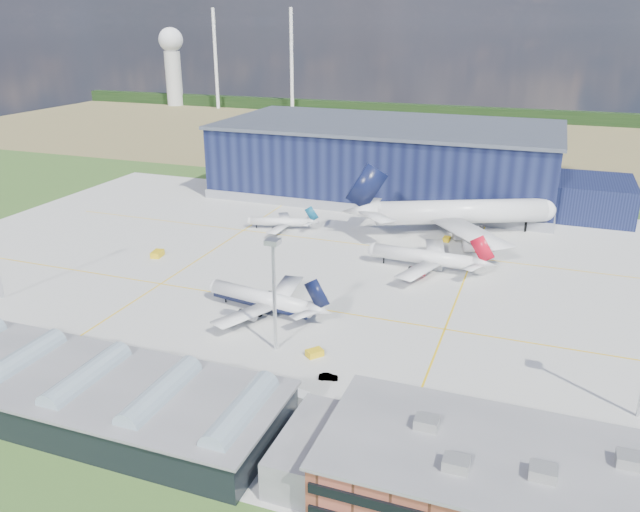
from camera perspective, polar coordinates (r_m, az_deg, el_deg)
The scene contains 22 objects.
ground at distance 153.30m, azimuth -2.90°, elevation -2.72°, with size 600.00×600.00×0.00m, color #32511E.
apron at distance 161.81m, azimuth -1.52°, elevation -1.40°, with size 220.00×160.00×0.08m.
farmland at distance 358.79m, azimuth 11.20°, elevation 10.51°, with size 600.00×220.00×0.01m, color olive.
treeline at distance 436.49m, azimuth 13.06°, elevation 12.66°, with size 600.00×8.00×8.00m, color black.
horizon_dressing at distance 491.16m, azimuth -10.46°, elevation 17.22°, with size 440.20×18.00×70.00m.
hangar at distance 235.36m, azimuth 6.84°, elevation 8.45°, with size 145.00×62.00×26.10m.
ops_building at distance 88.94m, azimuth 15.94°, elevation -19.27°, with size 46.00×23.00×10.90m.
glass_concourse at distance 109.23m, azimuth -18.90°, elevation -12.09°, with size 78.00×23.00×8.60m.
light_mast_center at distance 118.31m, azimuth -4.25°, elevation -1.93°, with size 2.60×2.60×23.00m.
airliner_navy at distance 138.09m, azimuth -5.39°, elevation -3.14°, with size 32.24×31.54×10.51m, color white, non-canonical shape.
airliner_red at distance 163.23m, azimuth 9.44°, elevation 0.58°, with size 33.78×33.04×11.01m, color white, non-canonical shape.
airliner_widebody at distance 192.15m, azimuth 12.85°, elevation 5.04°, with size 65.97×64.53×21.51m, color white, non-canonical shape.
airliner_regional at distance 194.00m, azimuth -3.76°, elevation 3.53°, with size 23.21×22.70×7.57m, color white, non-canonical shape.
gse_tug_a at distance 177.19m, azimuth -14.64°, elevation 0.19°, with size 2.48×4.07×1.69m, color yellow.
gse_tug_b at distance 121.92m, azimuth -0.50°, elevation -8.86°, with size 2.11×3.16×1.37m, color yellow.
gse_van_a at distance 118.30m, azimuth -13.35°, elevation -10.25°, with size 2.20×5.04×2.20m, color white.
gse_cart_a at distance 165.89m, azimuth 10.80°, elevation -0.95°, with size 2.18×3.28×1.42m, color white.
gse_tug_c at distance 187.44m, azimuth 11.49°, elevation 1.52°, with size 1.88×3.00×1.31m, color yellow.
gse_cart_b at distance 177.60m, azimuth 10.25°, elevation 0.54°, with size 2.10×3.15×1.37m, color white.
gse_van_c at distance 108.18m, azimuth -2.30°, elevation -12.79°, with size 2.32×4.83×2.32m, color white.
car_a at distance 101.90m, azimuth 25.03°, elevation -17.75°, with size 1.56×3.87×1.32m, color #99999E.
car_b at distance 114.64m, azimuth 0.76°, elevation -11.00°, with size 1.23×3.54×1.16m, color #99999E.
Camera 1 is at (55.98, -129.16, 60.72)m, focal length 35.00 mm.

